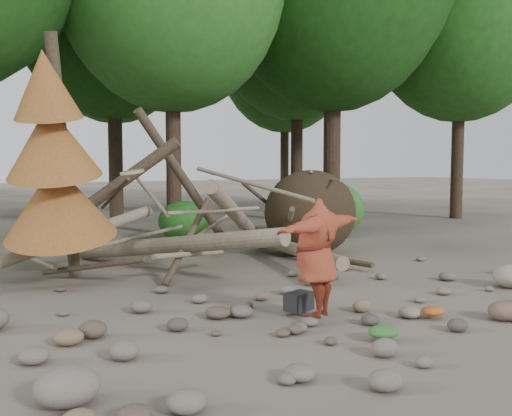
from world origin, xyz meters
name	(u,v)px	position (x,y,z in m)	size (l,w,h in m)	color
ground	(319,311)	(0.00, 0.00, 0.00)	(120.00, 120.00, 0.00)	#514C44
deadfall_pile	(290,216)	(2.02, 4.24, 0.95)	(8.55, 5.24, 3.30)	#332619
dead_conifer	(54,164)	(-3.12, 3.37, 2.11)	(2.06, 2.16, 4.35)	#4C3F30
bush_mid	(184,221)	(0.80, 7.80, 0.56)	(1.40, 1.40, 1.12)	#25631C
bush_right	(330,209)	(5.00, 7.00, 0.80)	(2.00, 2.00, 1.60)	#2F7524
frisbee_thrower	(317,257)	(-0.34, -0.44, 0.88)	(3.56, 1.32, 2.00)	maroon
backpack	(299,305)	(-0.34, 0.00, 0.13)	(0.38, 0.26, 0.26)	black
cloth_green	(383,336)	(-0.10, -1.53, 0.07)	(0.39, 0.33, 0.15)	#2F6629
cloth_orange	(433,315)	(1.16, -1.05, 0.06)	(0.34, 0.28, 0.13)	#B04B1E
boulder_front_left	(67,387)	(-3.74, -1.67, 0.17)	(0.58, 0.52, 0.35)	slate
boulder_front_right	(504,311)	(1.97, -1.53, 0.13)	(0.44, 0.39, 0.26)	brown
boulder_mid_right	(512,276)	(3.82, -0.19, 0.20)	(0.67, 0.60, 0.40)	gray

